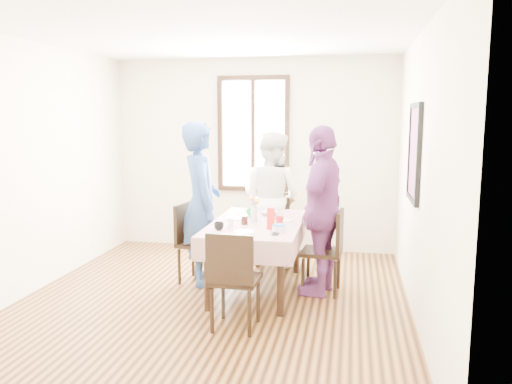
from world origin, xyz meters
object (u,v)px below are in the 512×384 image
chair_near (235,279)px  chair_left (199,243)px  person_right (321,210)px  chair_right (322,252)px  person_left (200,203)px  dining_table (257,257)px  person_far (272,199)px  chair_far (272,229)px

chair_near → chair_left: bearing=123.2°
chair_left → person_right: (1.39, -0.09, 0.45)m
chair_right → person_left: 1.46m
chair_right → chair_near: bearing=151.5°
dining_table → chair_near: 1.04m
chair_left → person_far: bearing=150.8°
chair_left → chair_right: size_ratio=1.00×
chair_near → person_left: person_left is taller
chair_left → chair_near: bearing=40.3°
dining_table → chair_right: chair_right is taller
dining_table → person_far: (0.00, 1.02, 0.48)m
chair_near → person_right: (0.68, 1.08, 0.45)m
chair_left → chair_far: bearing=151.4°
chair_left → chair_near: 1.37m
person_left → chair_far: bearing=-61.8°
person_left → person_right: person_left is taller
chair_right → chair_left: bearing=90.6°
chair_far → chair_right: bearing=124.9°
person_right → chair_near: bearing=-18.9°
chair_near → person_right: person_right is taller
dining_table → chair_left: chair_left is taller
dining_table → chair_left: size_ratio=1.66×
dining_table → chair_right: bearing=3.8°
chair_near → person_left: 1.44m
chair_right → chair_near: size_ratio=1.00×
dining_table → person_left: bearing=168.3°
dining_table → chair_right: 0.71m
chair_far → person_right: (0.68, -0.99, 0.45)m
chair_left → person_left: (0.02, 0.00, 0.47)m
chair_right → chair_near: same height
chair_right → person_far: person_far is taller
chair_far → person_left: bearing=52.1°
dining_table → chair_near: (0.00, -1.04, 0.08)m
chair_near → person_far: 2.09m
chair_left → person_right: person_right is taller
dining_table → person_right: person_right is taller
person_left → person_far: bearing=-62.4°
chair_left → person_far: (0.70, 0.88, 0.40)m
chair_near → person_right: bearing=60.1°
person_far → chair_far: bearing=-66.5°
chair_far → person_left: (-0.68, -0.89, 0.47)m
dining_table → person_left: (-0.68, 0.14, 0.55)m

